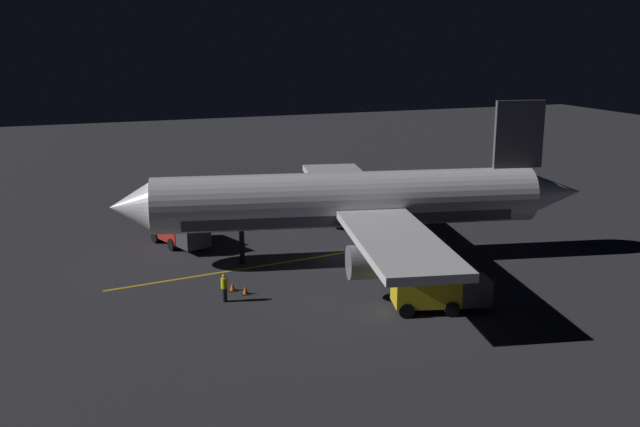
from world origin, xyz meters
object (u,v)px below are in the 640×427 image
at_px(airliner, 354,202).
at_px(traffic_cone_near_left, 245,290).
at_px(traffic_cone_near_right, 232,287).
at_px(baggage_truck, 179,231).
at_px(catering_truck, 437,292).
at_px(ground_crew_worker, 224,288).

relative_size(airliner, traffic_cone_near_left, 61.43).
bearing_deg(traffic_cone_near_right, baggage_truck, 7.03).
height_order(baggage_truck, catering_truck, baggage_truck).
distance_m(airliner, traffic_cone_near_left, 10.97).
relative_size(ground_crew_worker, traffic_cone_near_left, 3.16).
height_order(baggage_truck, traffic_cone_near_right, baggage_truck).
height_order(ground_crew_worker, traffic_cone_near_left, ground_crew_worker).
bearing_deg(traffic_cone_near_left, baggage_truck, 9.33).
height_order(catering_truck, ground_crew_worker, catering_truck).
bearing_deg(traffic_cone_near_right, ground_crew_worker, 151.96).
relative_size(catering_truck, ground_crew_worker, 3.39).
distance_m(baggage_truck, ground_crew_worker, 12.81).
distance_m(baggage_truck, traffic_cone_near_left, 12.19).
distance_m(traffic_cone_near_left, traffic_cone_near_right, 1.07).
bearing_deg(catering_truck, baggage_truck, 32.20).
bearing_deg(ground_crew_worker, traffic_cone_near_right, -28.04).
xyz_separation_m(catering_truck, traffic_cone_near_left, (6.56, 9.71, -0.89)).
relative_size(baggage_truck, catering_truck, 1.01).
xyz_separation_m(baggage_truck, traffic_cone_near_right, (-11.11, -1.37, -0.93)).
bearing_deg(ground_crew_worker, traffic_cone_near_left, -61.83).
relative_size(traffic_cone_near_left, traffic_cone_near_right, 1.00).
height_order(catering_truck, traffic_cone_near_left, catering_truck).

